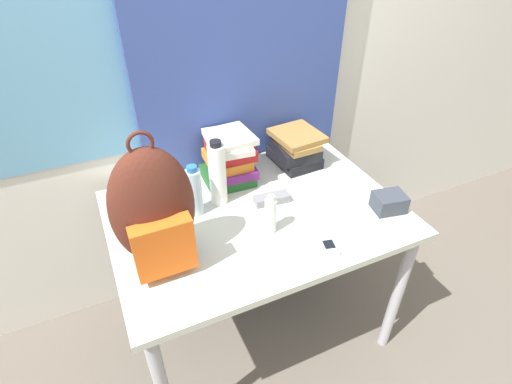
# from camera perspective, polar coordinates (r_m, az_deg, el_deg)

# --- Properties ---
(wall_back) EXTENTS (6.00, 0.06, 2.50)m
(wall_back) POSITION_cam_1_polar(r_m,az_deg,el_deg) (1.86, -7.03, 18.17)
(wall_back) COLOR silver
(wall_back) RESTS_ON ground_plane
(curtain_blue) EXTENTS (1.01, 0.04, 2.50)m
(curtain_blue) POSITION_cam_1_polar(r_m,az_deg,el_deg) (1.86, -1.76, 18.41)
(curtain_blue) COLOR #384C93
(curtain_blue) RESTS_ON ground_plane
(desk) EXTENTS (1.19, 0.85, 0.77)m
(desk) POSITION_cam_1_polar(r_m,az_deg,el_deg) (1.73, 0.00, -5.09)
(desk) COLOR beige
(desk) RESTS_ON ground_plane
(backpack) EXTENTS (0.28, 0.22, 0.51)m
(backpack) POSITION_cam_1_polar(r_m,az_deg,el_deg) (1.36, -14.38, -2.77)
(backpack) COLOR #512319
(backpack) RESTS_ON desk
(book_stack_left) EXTENTS (0.24, 0.29, 0.23)m
(book_stack_left) POSITION_cam_1_polar(r_m,az_deg,el_deg) (1.81, -3.93, 4.92)
(book_stack_left) COLOR #1E5623
(book_stack_left) RESTS_ON desk
(book_stack_center) EXTENTS (0.23, 0.26, 0.16)m
(book_stack_center) POSITION_cam_1_polar(r_m,az_deg,el_deg) (1.95, 5.59, 6.26)
(book_stack_center) COLOR black
(book_stack_center) RESTS_ON desk
(water_bottle) EXTENTS (0.06, 0.06, 0.23)m
(water_bottle) POSITION_cam_1_polar(r_m,az_deg,el_deg) (1.62, -8.81, 0.07)
(water_bottle) COLOR silver
(water_bottle) RESTS_ON desk
(sports_bottle) EXTENTS (0.07, 0.07, 0.30)m
(sports_bottle) POSITION_cam_1_polar(r_m,az_deg,el_deg) (1.65, -5.52, 2.58)
(sports_bottle) COLOR white
(sports_bottle) RESTS_ON desk
(sunscreen_bottle) EXTENTS (0.05, 0.05, 0.17)m
(sunscreen_bottle) POSITION_cam_1_polar(r_m,az_deg,el_deg) (1.53, 2.06, -3.31)
(sunscreen_bottle) COLOR white
(sunscreen_bottle) RESTS_ON desk
(cell_phone) EXTENTS (0.08, 0.11, 0.02)m
(cell_phone) POSITION_cam_1_polar(r_m,az_deg,el_deg) (1.53, 10.35, -7.57)
(cell_phone) COLOR #B7BCC6
(cell_phone) RESTS_ON desk
(sunglasses_case) EXTENTS (0.16, 0.07, 0.04)m
(sunglasses_case) POSITION_cam_1_polar(r_m,az_deg,el_deg) (1.71, 2.25, -0.98)
(sunglasses_case) COLOR gray
(sunglasses_case) RESTS_ON desk
(camera_pouch) EXTENTS (0.14, 0.12, 0.08)m
(camera_pouch) POSITION_cam_1_polar(r_m,az_deg,el_deg) (1.75, 18.48, -1.38)
(camera_pouch) COLOR #383D47
(camera_pouch) RESTS_ON desk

